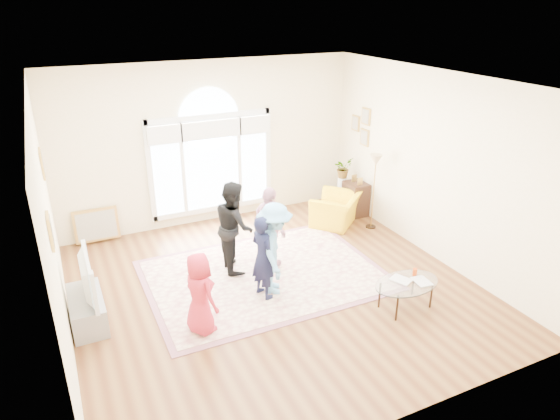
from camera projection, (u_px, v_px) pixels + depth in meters
name	position (u px, v px, depth m)	size (l,w,h in m)	color
ground	(274.00, 288.00, 7.90)	(6.00, 6.00, 0.00)	#572F17
room_shell	(213.00, 148.00, 9.64)	(6.00, 6.00, 6.00)	#F7E8C3
area_rug	(264.00, 275.00, 8.25)	(3.60, 2.60, 0.02)	beige
rug_border	(264.00, 275.00, 8.26)	(3.80, 2.80, 0.01)	#8B5561
tv_console	(87.00, 310.00, 6.99)	(0.45, 1.00, 0.42)	gray
television	(82.00, 278.00, 6.78)	(0.17, 1.08, 0.62)	black
coffee_table	(407.00, 284.00, 7.26)	(1.08, 0.74, 0.54)	silver
armchair	(336.00, 210.00, 10.02)	(0.95, 0.83, 0.62)	yellow
side_cabinet	(356.00, 199.00, 10.47)	(0.40, 0.50, 0.70)	black
floor_lamp	(376.00, 166.00, 9.50)	(0.31, 0.31, 1.51)	black
plant_pedestal	(342.00, 193.00, 10.79)	(0.20, 0.20, 0.70)	white
potted_plant	(343.00, 168.00, 10.57)	(0.39, 0.34, 0.43)	#33722D
leaning_picture	(99.00, 242.00, 9.40)	(0.80, 0.05, 0.62)	tan
child_red	(200.00, 293.00, 6.65)	(0.57, 0.37, 1.18)	#C12539
child_navy	(263.00, 257.00, 7.43)	(0.48, 0.32, 1.32)	black
child_black	(234.00, 226.00, 8.18)	(0.75, 0.58, 1.54)	black
child_pink	(270.00, 227.00, 8.29)	(0.82, 0.34, 1.40)	pink
child_blue	(275.00, 249.00, 7.53)	(0.94, 0.54, 1.46)	#66ABDF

